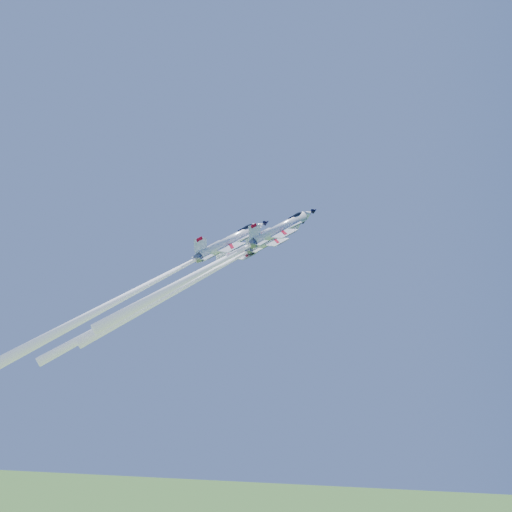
% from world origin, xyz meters
% --- Properties ---
extents(jet_lead, '(31.12, 31.39, 36.98)m').
position_xyz_m(jet_lead, '(-8.92, -3.65, 101.39)').
color(jet_lead, white).
extents(jet_left, '(31.46, 31.87, 37.68)m').
position_xyz_m(jet_left, '(-16.26, -4.11, 98.34)').
color(jet_left, white).
extents(jet_right, '(29.09, 28.89, 33.63)m').
position_xyz_m(jet_right, '(-3.62, -12.33, 102.22)').
color(jet_right, white).
extents(jet_slot, '(32.90, 33.04, 38.80)m').
position_xyz_m(jet_slot, '(-16.12, -15.76, 98.03)').
color(jet_slot, white).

